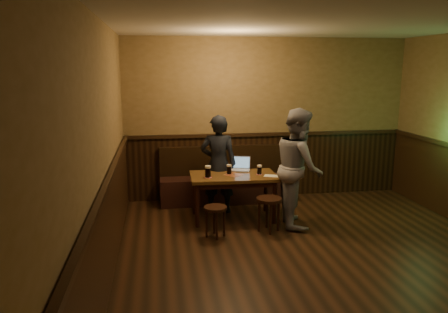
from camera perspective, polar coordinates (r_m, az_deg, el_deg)
name	(u,v)px	position (r m, az deg, el deg)	size (l,w,h in m)	color
room	(327,163)	(5.18, 13.29, -0.88)	(5.04, 6.04, 2.84)	black
bench	(224,184)	(7.56, 0.03, -3.59)	(2.20, 0.50, 0.95)	black
pub_table	(233,181)	(6.63, 1.23, -3.17)	(1.32, 0.78, 0.70)	brown
stool_left	(215,213)	(6.00, -1.13, -7.36)	(0.32, 0.32, 0.43)	black
stool_right	(269,205)	(6.21, 5.90, -6.28)	(0.38, 0.38, 0.49)	black
pint_left	(208,172)	(6.43, -2.11, -1.98)	(0.12, 0.12, 0.18)	maroon
pint_mid	(229,169)	(6.64, 0.67, -1.68)	(0.10, 0.10, 0.15)	maroon
pint_right	(259,170)	(6.64, 4.64, -1.73)	(0.09, 0.09, 0.15)	maroon
laptop	(240,167)	(6.90, 2.14, -1.34)	(0.36, 0.33, 0.21)	silver
menu	(272,176)	(6.58, 6.23, -2.52)	(0.22, 0.15, 0.00)	silver
person_suit	(218,164)	(6.91, -0.74, -1.01)	(0.57, 0.38, 1.57)	black
person_grey	(299,167)	(6.44, 9.73, -1.39)	(0.84, 0.65, 1.72)	gray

